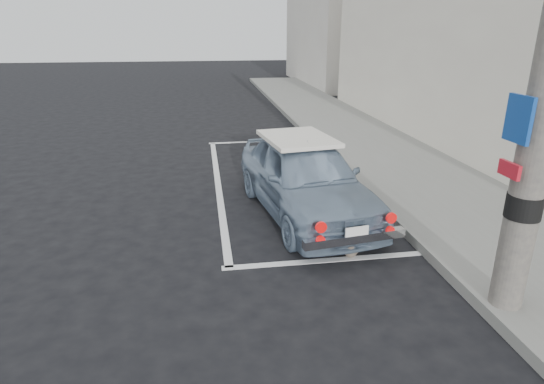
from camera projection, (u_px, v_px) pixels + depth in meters
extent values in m
plane|color=black|center=(288.00, 246.00, 6.64)|extent=(80.00, 80.00, 0.00)
cube|color=slate|center=(429.00, 186.00, 8.93)|extent=(2.80, 40.00, 0.15)
cube|color=silver|center=(538.00, 4.00, 10.08)|extent=(3.50, 18.00, 7.00)
cube|color=black|center=(454.00, 101.00, 10.55)|extent=(0.10, 16.00, 2.40)
cube|color=beige|center=(335.00, 8.00, 24.77)|extent=(3.50, 10.00, 8.00)
cube|color=silver|center=(331.00, 260.00, 6.25)|extent=(3.00, 0.12, 0.01)
cube|color=silver|center=(263.00, 141.00, 12.75)|extent=(3.00, 0.12, 0.01)
cube|color=silver|center=(218.00, 184.00, 9.29)|extent=(0.12, 7.00, 0.01)
cylinder|color=black|center=(524.00, 206.00, 4.63)|extent=(0.36, 0.36, 0.25)
cube|color=#124097|center=(519.00, 119.00, 4.29)|extent=(0.04, 0.35, 0.45)
cube|color=red|center=(509.00, 170.00, 4.46)|extent=(0.04, 0.30, 0.15)
cube|color=white|center=(509.00, 170.00, 4.46)|extent=(0.02, 0.16, 0.08)
imported|color=gray|center=(305.00, 177.00, 7.61)|extent=(2.07, 4.01, 1.30)
cube|color=silver|center=(298.00, 138.00, 7.75)|extent=(1.28, 1.59, 0.07)
cube|color=silver|center=(355.00, 238.00, 6.03)|extent=(1.46, 0.33, 0.12)
cube|color=white|center=(357.00, 233.00, 5.95)|extent=(0.33, 0.07, 0.17)
cylinder|color=red|center=(321.00, 227.00, 5.78)|extent=(0.15, 0.06, 0.15)
cylinder|color=red|center=(391.00, 218.00, 6.06)|extent=(0.15, 0.06, 0.15)
cylinder|color=red|center=(320.00, 240.00, 5.84)|extent=(0.12, 0.06, 0.12)
cylinder|color=red|center=(390.00, 230.00, 6.12)|extent=(0.12, 0.06, 0.12)
ellipsoid|color=#64584C|center=(351.00, 249.00, 6.34)|extent=(0.31, 0.37, 0.19)
sphere|color=#64584C|center=(350.00, 249.00, 6.19)|extent=(0.12, 0.12, 0.12)
cone|color=#64584C|center=(348.00, 245.00, 6.18)|extent=(0.04, 0.04, 0.05)
cone|color=#64584C|center=(353.00, 246.00, 6.16)|extent=(0.04, 0.04, 0.05)
cylinder|color=#64584C|center=(355.00, 249.00, 6.49)|extent=(0.03, 0.20, 0.03)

